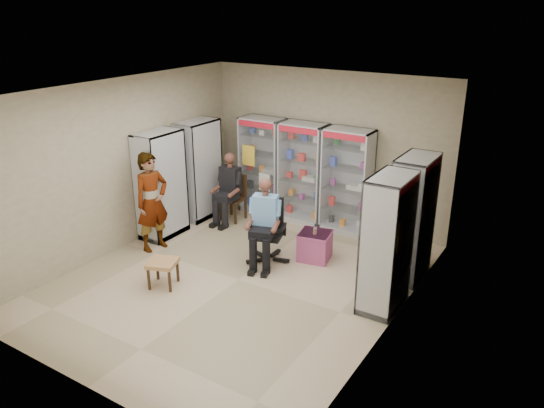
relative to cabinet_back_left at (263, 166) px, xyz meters
The scene contains 18 objects.
floor 3.18m from the cabinet_back_left, 64.54° to the right, with size 6.00×6.00×0.00m, color tan.
room_shell 3.18m from the cabinet_back_left, 64.54° to the right, with size 5.02×6.02×3.01m.
cabinet_back_left is the anchor object (origin of this frame).
cabinet_back_mid 0.95m from the cabinet_back_left, ahead, with size 0.90×0.50×2.00m, color #B3B5BB.
cabinet_back_right 1.90m from the cabinet_back_left, ahead, with size 0.90×0.50×2.00m, color silver.
cabinet_right_far 3.71m from the cabinet_back_left, 17.75° to the right, with size 0.50×0.90×2.00m, color #ACAFB3.
cabinet_right_near 4.18m from the cabinet_back_left, 32.28° to the right, with size 0.50×0.90×2.00m, color #A1A3A8.
cabinet_left_far 1.32m from the cabinet_back_left, 135.00° to the right, with size 0.50×0.90×2.00m, color #A0A1A6.
cabinet_left_near 2.23m from the cabinet_back_left, 114.61° to the right, with size 0.50×0.90×2.00m, color #9FA1A6.
wooden_chair 0.94m from the cabinet_back_left, 108.90° to the right, with size 0.42×0.42×0.94m, color #301E12.
seated_customer 0.88m from the cabinet_back_left, 107.77° to the right, with size 0.44×0.60×1.34m, color black, non-canonical shape.
office_chair 2.39m from the cabinet_back_left, 55.11° to the right, with size 0.61×0.61×1.11m, color black.
seated_shopkeeper 2.41m from the cabinet_back_left, 55.80° to the right, with size 0.47×0.65×1.42m, color #7AC5F2, non-canonical shape.
pink_trunk 2.56m from the cabinet_back_left, 35.55° to the right, with size 0.51×0.49×0.49m, color #C04D92.
tea_glass 2.52m from the cabinet_back_left, 36.16° to the right, with size 0.07×0.07×0.11m, color #531E07.
woven_stool_a 3.65m from the cabinet_back_left, 26.27° to the right, with size 0.38×0.38×0.38m, color olive.
woven_stool_b 3.61m from the cabinet_back_left, 83.26° to the right, with size 0.43×0.43×0.43m, color #A98247.
standing_man 2.65m from the cabinet_back_left, 104.20° to the right, with size 0.65×0.43×1.78m, color gray.
Camera 1 is at (4.45, -6.07, 4.18)m, focal length 35.00 mm.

